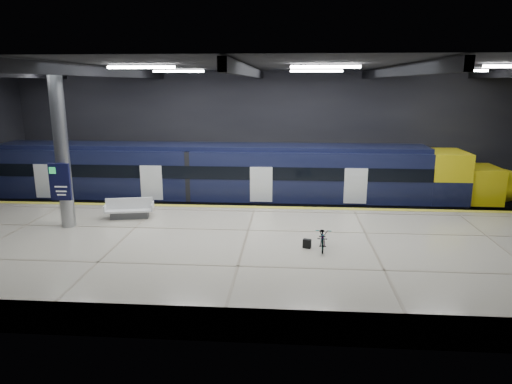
# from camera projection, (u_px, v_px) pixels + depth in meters

# --- Properties ---
(ground) EXTENTS (30.00, 30.00, 0.00)m
(ground) POSITION_uv_depth(u_px,v_px,m) (250.00, 246.00, 20.93)
(ground) COLOR black
(ground) RESTS_ON ground
(room_shell) EXTENTS (30.10, 16.10, 8.05)m
(room_shell) POSITION_uv_depth(u_px,v_px,m) (250.00, 121.00, 19.61)
(room_shell) COLOR black
(room_shell) RESTS_ON ground
(platform) EXTENTS (30.00, 11.00, 1.10)m
(platform) POSITION_uv_depth(u_px,v_px,m) (245.00, 255.00, 18.38)
(platform) COLOR beige
(platform) RESTS_ON ground
(safety_strip) EXTENTS (30.00, 0.40, 0.01)m
(safety_strip) POSITION_uv_depth(u_px,v_px,m) (255.00, 207.00, 23.34)
(safety_strip) COLOR gold
(safety_strip) RESTS_ON platform
(rails) EXTENTS (30.00, 1.52, 0.16)m
(rails) POSITION_uv_depth(u_px,v_px,m) (258.00, 212.00, 26.25)
(rails) COLOR gray
(rails) RESTS_ON ground
(train) EXTENTS (29.40, 2.84, 3.79)m
(train) POSITION_uv_depth(u_px,v_px,m) (242.00, 178.00, 25.85)
(train) COLOR black
(train) RESTS_ON ground
(bench) EXTENTS (2.34, 1.33, 0.98)m
(bench) POSITION_uv_depth(u_px,v_px,m) (130.00, 211.00, 21.40)
(bench) COLOR #595B60
(bench) RESTS_ON platform
(bicycle) EXTENTS (0.67, 1.70, 0.88)m
(bicycle) POSITION_uv_depth(u_px,v_px,m) (323.00, 237.00, 17.43)
(bicycle) COLOR #99999E
(bicycle) RESTS_ON platform
(pannier_bag) EXTENTS (0.34, 0.27, 0.35)m
(pannier_bag) POSITION_uv_depth(u_px,v_px,m) (307.00, 244.00, 17.53)
(pannier_bag) COLOR black
(pannier_bag) RESTS_ON platform
(info_column) EXTENTS (0.90, 0.78, 6.90)m
(info_column) POSITION_uv_depth(u_px,v_px,m) (62.00, 151.00, 19.47)
(info_column) COLOR #9EA0A5
(info_column) RESTS_ON platform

